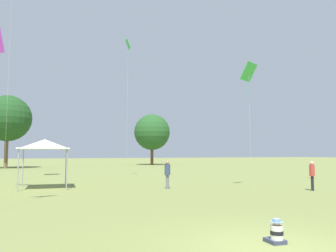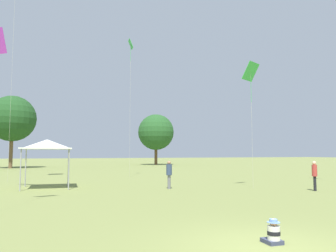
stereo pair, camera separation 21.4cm
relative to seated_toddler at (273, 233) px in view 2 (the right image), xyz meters
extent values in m
plane|color=olive|center=(-0.42, -0.22, -0.25)|extent=(300.00, 300.00, 0.00)
cube|color=#383D56|center=(0.00, 0.06, -0.20)|extent=(0.41, 0.49, 0.10)
cylinder|color=silver|center=(0.00, -0.02, 0.02)|extent=(0.32, 0.32, 0.34)
cylinder|color=black|center=(0.00, -0.02, 0.02)|extent=(0.34, 0.34, 0.09)
sphere|color=tan|center=(0.00, -0.02, 0.26)|extent=(0.19, 0.19, 0.19)
cylinder|color=#6B8ED1|center=(0.00, -0.02, 0.27)|extent=(0.32, 0.32, 0.01)
cylinder|color=#6B8ED1|center=(0.00, -0.02, 0.31)|extent=(0.19, 0.19, 0.08)
cylinder|color=slate|center=(2.25, 12.46, 0.17)|extent=(0.22, 0.22, 0.85)
cylinder|color=#334260|center=(2.25, 12.46, 0.93)|extent=(0.41, 0.41, 0.67)
sphere|color=#A37556|center=(2.25, 12.46, 1.37)|extent=(0.23, 0.23, 0.23)
cylinder|color=black|center=(9.84, 8.27, 0.18)|extent=(0.20, 0.20, 0.86)
cylinder|color=#B23833|center=(9.84, 8.27, 0.94)|extent=(0.37, 0.37, 0.68)
sphere|color=#DBAD89|center=(9.84, 8.27, 1.38)|extent=(0.23, 0.23, 0.23)
cube|color=white|center=(-4.88, 15.78, 2.26)|extent=(3.23, 3.23, 0.08)
cone|color=white|center=(-4.88, 15.78, 2.57)|extent=(3.07, 3.07, 0.54)
cylinder|color=#99999E|center=(-6.14, 17.23, 0.98)|extent=(0.07, 0.07, 2.48)
cylinder|color=#99999E|center=(-3.43, 17.04, 0.98)|extent=(0.07, 0.07, 2.48)
cylinder|color=#99999E|center=(-6.33, 14.52, 0.98)|extent=(0.07, 0.07, 2.48)
cylinder|color=#99999E|center=(-3.62, 14.33, 0.98)|extent=(0.07, 0.07, 2.48)
cube|color=green|center=(7.29, 10.77, 7.26)|extent=(1.39, 1.10, 1.09)
cylinder|color=green|center=(7.29, 10.77, 6.04)|extent=(0.02, 0.02, 1.58)
cylinder|color=#BCB7A8|center=(7.29, 10.77, 3.51)|extent=(0.01, 0.01, 7.51)
cube|color=green|center=(2.37, 22.48, 12.18)|extent=(0.47, 0.94, 0.84)
cylinder|color=green|center=(2.37, 22.48, 11.23)|extent=(0.02, 0.02, 1.27)
cylinder|color=#BCB7A8|center=(2.37, 22.48, 5.97)|extent=(0.01, 0.01, 12.43)
cylinder|color=#BCB7A8|center=(-7.51, 21.27, 8.74)|extent=(0.01, 0.01, 17.99)
cylinder|color=brown|center=(15.85, 53.29, 1.97)|extent=(0.56, 0.56, 4.44)
sphere|color=#235123|center=(15.85, 53.29, 6.10)|extent=(6.95, 6.95, 6.95)
cylinder|color=brown|center=(-9.17, 47.46, 2.52)|extent=(0.53, 0.53, 5.55)
sphere|color=#1E471E|center=(-9.17, 47.46, 7.19)|extent=(6.89, 6.89, 6.89)
camera|label=1|loc=(-5.61, -6.58, 1.95)|focal=35.00mm
camera|label=2|loc=(-5.41, -6.66, 1.95)|focal=35.00mm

